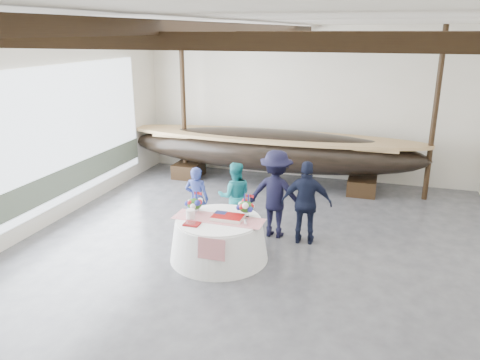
% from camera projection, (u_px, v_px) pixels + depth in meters
% --- Properties ---
extents(floor, '(10.00, 12.00, 0.01)m').
position_uv_depth(floor, '(249.00, 262.00, 9.21)').
color(floor, '#3D3D42').
rests_on(floor, ground).
extents(wall_back, '(10.00, 0.02, 4.50)m').
position_uv_depth(wall_back, '(306.00, 104.00, 13.97)').
color(wall_back, silver).
rests_on(wall_back, ground).
extents(wall_left, '(0.02, 12.00, 4.50)m').
position_uv_depth(wall_left, '(25.00, 134.00, 9.95)').
color(wall_left, silver).
rests_on(wall_left, ground).
extents(ceiling, '(10.00, 12.00, 0.01)m').
position_uv_depth(ceiling, '(251.00, 21.00, 7.83)').
color(ceiling, white).
rests_on(ceiling, wall_back).
extents(pavilion_structure, '(9.80, 11.76, 4.50)m').
position_uv_depth(pavilion_structure, '(263.00, 50.00, 8.74)').
color(pavilion_structure, black).
rests_on(pavilion_structure, ground).
extents(open_bay, '(0.03, 7.00, 3.20)m').
position_uv_depth(open_bay, '(60.00, 143.00, 10.97)').
color(open_bay, silver).
rests_on(open_bay, ground).
extents(longboat_display, '(8.75, 1.75, 1.64)m').
position_uv_depth(longboat_display, '(271.00, 150.00, 13.55)').
color(longboat_display, black).
rests_on(longboat_display, ground).
extents(banquet_table, '(1.95, 1.95, 0.84)m').
position_uv_depth(banquet_table, '(219.00, 238.00, 9.26)').
color(banquet_table, white).
rests_on(banquet_table, ground).
extents(tabletop_items, '(1.81, 0.98, 0.40)m').
position_uv_depth(tabletop_items, '(218.00, 209.00, 9.24)').
color(tabletop_items, red).
rests_on(tabletop_items, banquet_table).
extents(guest_woman_blue, '(0.56, 0.39, 1.49)m').
position_uv_depth(guest_woman_blue, '(197.00, 199.00, 10.49)').
color(guest_woman_blue, navy).
rests_on(guest_woman_blue, ground).
extents(guest_woman_teal, '(0.93, 0.83, 1.57)m').
position_uv_depth(guest_woman_teal, '(235.00, 196.00, 10.54)').
color(guest_woman_teal, teal).
rests_on(guest_woman_teal, ground).
extents(guest_man_left, '(1.30, 0.80, 1.94)m').
position_uv_depth(guest_man_left, '(276.00, 194.00, 10.12)').
color(guest_man_left, black).
rests_on(guest_man_left, ground).
extents(guest_man_right, '(1.09, 0.53, 1.80)m').
position_uv_depth(guest_man_right, '(306.00, 203.00, 9.79)').
color(guest_man_right, black).
rests_on(guest_man_right, ground).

